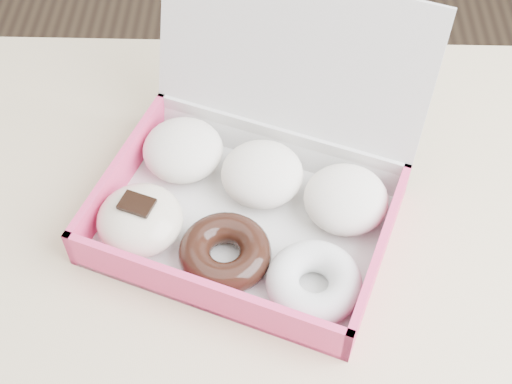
{
  "coord_description": "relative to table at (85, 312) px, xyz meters",
  "views": [
    {
      "loc": [
        0.21,
        -0.4,
        1.42
      ],
      "look_at": [
        0.2,
        0.1,
        0.78
      ],
      "focal_mm": 50.0,
      "sensor_mm": 36.0,
      "label": 1
    }
  ],
  "objects": [
    {
      "name": "table",
      "position": [
        0.0,
        0.0,
        0.0
      ],
      "size": [
        1.2,
        0.8,
        0.75
      ],
      "color": "#D1B889",
      "rests_on": "ground"
    },
    {
      "name": "donut_box",
      "position": [
        0.19,
        0.09,
        0.12
      ],
      "size": [
        0.4,
        0.38,
        0.23
      ],
      "rotation": [
        0.0,
        0.0,
        -0.35
      ],
      "color": "silver",
      "rests_on": "table"
    }
  ]
}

